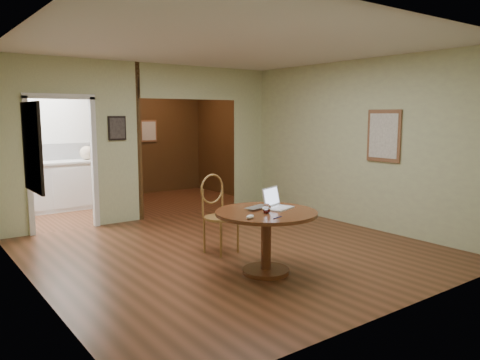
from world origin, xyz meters
TOP-DOWN VIEW (x-y plane):
  - floor at (0.00, 0.00)m, footprint 5.00×5.00m
  - room_shell at (-0.47, 3.10)m, footprint 5.20×7.50m
  - dining_table at (-0.23, -0.95)m, footprint 1.17×1.17m
  - chair at (-0.20, 0.09)m, footprint 0.51×0.51m
  - open_laptop at (-0.02, -0.87)m, footprint 0.40×0.39m
  - closed_laptop at (-0.21, -0.83)m, footprint 0.39×0.31m
  - mouse at (-0.62, -1.16)m, footprint 0.12×0.08m
  - wine_glass at (-0.29, -1.03)m, footprint 0.10×0.10m
  - pen at (-0.36, -1.29)m, footprint 0.15×0.04m
  - kitchen_cabinet at (-1.35, 4.20)m, footprint 2.06×0.60m
  - grocery_bag at (-0.55, 4.20)m, footprint 0.33×0.30m

SIDE VIEW (x-z plane):
  - floor at x=0.00m, z-range 0.00..0.00m
  - kitchen_cabinet at x=-1.35m, z-range 0.00..0.94m
  - dining_table at x=-0.23m, z-range 0.18..0.91m
  - chair at x=-0.20m, z-range 0.06..1.10m
  - pen at x=-0.36m, z-range 0.73..0.74m
  - closed_laptop at x=-0.21m, z-range 0.73..0.76m
  - mouse at x=-0.62m, z-range 0.73..0.77m
  - wine_glass at x=-0.29m, z-range 0.73..0.84m
  - open_laptop at x=-0.02m, z-range 0.68..0.91m
  - grocery_bag at x=-0.55m, z-range 0.94..1.21m
  - room_shell at x=-0.47m, z-range -1.21..3.79m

